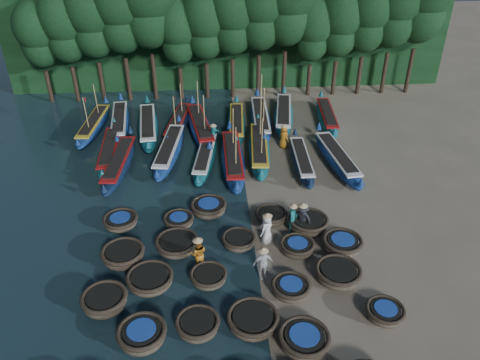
{
  "coord_description": "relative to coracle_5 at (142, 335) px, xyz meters",
  "views": [
    {
      "loc": [
        -2.13,
        -20.11,
        16.04
      ],
      "look_at": [
        -0.43,
        3.52,
        1.3
      ],
      "focal_mm": 35.0,
      "sensor_mm": 36.0,
      "label": 1
    }
  ],
  "objects": [
    {
      "name": "long_boat_5",
      "position": [
        4.58,
        14.32,
        0.11
      ],
      "size": [
        1.53,
        8.75,
        3.72
      ],
      "rotation": [
        0.0,
        0.0,
        0.0
      ],
      "color": "navy",
      "rests_on": "ground"
    },
    {
      "name": "fisherman_2",
      "position": [
        2.32,
        4.41,
        0.46
      ],
      "size": [
        0.89,
        0.7,
        1.99
      ],
      "rotation": [
        0.0,
        0.0,
        3.11
      ],
      "color": "#B76D18",
      "rests_on": "ground"
    },
    {
      "name": "long_boat_8",
      "position": [
        11.66,
        13.98,
        0.08
      ],
      "size": [
        2.35,
        8.29,
        1.47
      ],
      "rotation": [
        0.0,
        0.0,
        0.11
      ],
      "color": "navy",
      "rests_on": "ground"
    },
    {
      "name": "coracle_17",
      "position": [
        4.4,
        5.91,
        -0.1
      ],
      "size": [
        2.05,
        2.05,
        0.66
      ],
      "rotation": [
        0.0,
        0.0,
        -0.27
      ],
      "color": "brown",
      "rests_on": "ground"
    },
    {
      "name": "coracle_20",
      "position": [
        -2.04,
        8.05,
        -0.09
      ],
      "size": [
        1.95,
        1.95,
        0.68
      ],
      "rotation": [
        0.0,
        0.0,
        0.02
      ],
      "color": "brown",
      "rests_on": "ground"
    },
    {
      "name": "long_boat_3",
      "position": [
        0.23,
        15.93,
        0.09
      ],
      "size": [
        2.56,
        8.43,
        1.5
      ],
      "rotation": [
        0.0,
        0.0,
        -0.13
      ],
      "color": "navy",
      "rests_on": "ground"
    },
    {
      "name": "tree_11",
      "position": [
        14.52,
        26.91,
        6.16
      ],
      "size": [
        4.09,
        4.09,
        9.65
      ],
      "color": "black",
      "rests_on": "ground"
    },
    {
      "name": "tree_2",
      "position": [
        -6.18,
        26.91,
        6.84
      ],
      "size": [
        4.51,
        4.51,
        10.63
      ],
      "color": "black",
      "rests_on": "ground"
    },
    {
      "name": "coracle_18",
      "position": [
        7.37,
        5.16,
        -0.08
      ],
      "size": [
        2.03,
        2.03,
        0.69
      ],
      "rotation": [
        0.0,
        0.0,
        -0.25
      ],
      "color": "brown",
      "rests_on": "ground"
    },
    {
      "name": "long_boat_11",
      "position": [
        -1.62,
        19.89,
        0.11
      ],
      "size": [
        2.42,
        8.73,
        1.55
      ],
      "rotation": [
        0.0,
        0.0,
        0.11
      ],
      "color": "#11605D",
      "rests_on": "ground"
    },
    {
      "name": "coracle_6",
      "position": [
        2.28,
        0.41,
        -0.06
      ],
      "size": [
        1.94,
        1.94,
        0.73
      ],
      "rotation": [
        0.0,
        0.0,
        -0.1
      ],
      "color": "brown",
      "rests_on": "ground"
    },
    {
      "name": "long_boat_9",
      "position": [
        -5.85,
        20.54,
        0.06
      ],
      "size": [
        2.09,
        8.03,
        3.42
      ],
      "rotation": [
        0.0,
        0.0,
        -0.09
      ],
      "color": "navy",
      "rests_on": "ground"
    },
    {
      "name": "tree_1",
      "position": [
        -8.48,
        26.91,
        6.16
      ],
      "size": [
        4.09,
        4.09,
        9.65
      ],
      "color": "black",
      "rests_on": "ground"
    },
    {
      "name": "long_boat_13",
      "position": [
        2.38,
        19.52,
        0.12
      ],
      "size": [
        2.89,
        8.84,
        3.8
      ],
      "rotation": [
        0.0,
        0.0,
        0.16
      ],
      "color": "navy",
      "rests_on": "ground"
    },
    {
      "name": "coracle_10",
      "position": [
        -1.86,
        2.01,
        -0.0
      ],
      "size": [
        2.17,
        2.17,
        0.84
      ],
      "rotation": [
        0.0,
        0.0,
        -0.14
      ],
      "color": "brown",
      "rests_on": "ground"
    },
    {
      "name": "fisherman_5",
      "position": [
        3.36,
        17.46,
        0.39
      ],
      "size": [
        0.91,
        1.62,
        1.87
      ],
      "rotation": [
        0.0,
        0.0,
        1.28
      ],
      "color": "#166060",
      "rests_on": "ground"
    },
    {
      "name": "fisherman_4",
      "position": [
        5.38,
        3.52,
        0.44
      ],
      "size": [
        1.08,
        0.65,
        1.92
      ],
      "rotation": [
        0.0,
        0.0,
        0.25
      ],
      "color": "silver",
      "rests_on": "ground"
    },
    {
      "name": "fisherman_1",
      "position": [
        7.41,
        6.98,
        0.48
      ],
      "size": [
        0.7,
        0.76,
        1.93
      ],
      "rotation": [
        0.0,
        0.0,
        0.96
      ],
      "color": "#166060",
      "rests_on": "ground"
    },
    {
      "name": "fisherman_3",
      "position": [
        7.91,
        6.89,
        0.45
      ],
      "size": [
        1.32,
        1.26,
        2.0
      ],
      "rotation": [
        0.0,
        0.0,
        5.59
      ],
      "color": "black",
      "rests_on": "ground"
    },
    {
      "name": "coracle_19",
      "position": [
        9.74,
        5.18,
        -0.04
      ],
      "size": [
        2.21,
        2.21,
        0.77
      ],
      "rotation": [
        0.0,
        0.0,
        0.15
      ],
      "color": "brown",
      "rests_on": "ground"
    },
    {
      "name": "long_boat_14",
      "position": [
        5.21,
        20.06,
        0.05
      ],
      "size": [
        1.88,
        7.98,
        1.41
      ],
      "rotation": [
        0.0,
        0.0,
        -0.06
      ],
      "color": "#11605D",
      "rests_on": "ground"
    },
    {
      "name": "tree_6",
      "position": [
        3.02,
        26.91,
        6.16
      ],
      "size": [
        4.09,
        4.09,
        9.65
      ],
      "color": "black",
      "rests_on": "ground"
    },
    {
      "name": "coracle_14",
      "position": [
        8.97,
        3.04,
        -0.04
      ],
      "size": [
        2.68,
        2.68,
        0.77
      ],
      "rotation": [
        0.0,
        0.0,
        -0.34
      ],
      "color": "brown",
      "rests_on": "ground"
    },
    {
      "name": "coracle_21",
      "position": [
        1.19,
        7.87,
        -0.09
      ],
      "size": [
        1.84,
        1.84,
        0.67
      ],
      "rotation": [
        0.0,
        0.0,
        -0.19
      ],
      "color": "brown",
      "rests_on": "ground"
    },
    {
      "name": "long_boat_16",
      "position": [
        9.11,
        21.34,
        0.1
      ],
      "size": [
        2.86,
        8.63,
        1.54
      ],
      "rotation": [
        0.0,
        0.0,
        -0.16
      ],
      "color": "#11605D",
      "rests_on": "ground"
    },
    {
      "name": "long_boat_2",
      "position": [
        -2.99,
        14.36,
        0.07
      ],
      "size": [
        2.03,
        8.24,
        1.45
      ],
      "rotation": [
        0.0,
        0.0,
        -0.07
      ],
      "color": "#0E1B36",
      "rests_on": "ground"
    },
    {
      "name": "tree_8",
      "position": [
        7.62,
        26.91,
        7.51
      ],
      "size": [
        4.92,
        4.92,
        11.6
      ],
      "color": "black",
      "rests_on": "ground"
    },
    {
      "name": "long_boat_15",
      "position": [
        7.14,
        20.61,
        0.12
      ],
      "size": [
        1.95,
        8.97,
        3.81
      ],
      "rotation": [
        0.0,
        0.0,
        -0.04
      ],
      "color": "navy",
      "rests_on": "ground"
    },
    {
      "name": "long_boat_10",
      "position": [
        -3.92,
        20.88,
        0.08
      ],
      "size": [
        2.38,
        8.42,
        1.49
      ],
      "rotation": [
        0.0,
        0.0,
        0.11
      ],
      "color": "navy",
      "rests_on": "ground"
    },
    {
      "name": "long_boat_4",
      "position": [
        2.72,
        14.86,
        0.03
      ],
      "size": [
        2.33,
        7.53,
        1.34
      ],
      "rotation": [
        0.0,
        0.0,
        -0.14
      ],
      "color": "#11605D",
      "rests_on": "ground"
    },
    {
      "name": "coracle_16",
      "position": [
        1.18,
        5.79,
        -0.06
      ],
      "size": [
        2.26,
        2.26,
        0.74
      ],
      "rotation": [
        0.0,
        0.0,
        -0.03
      ],
      "color": "brown",
      "rests_on": "ground"
    },
    {
      "name": "coracle_22",
      "position": [
        2.87,
        8.93,
        -0.03
      ],
      "size": [
        2.1,
        2.1,
        0.78
      ],
      "rotation": [
        0.0,
        0.0,
        -0.08
      ],
      "color": "brown",
      "rests_on": "ground"
    },
    {
      "name": "long_boat_6",
      "position": [
        6.51,
        15.61,
        0.1
      ],
      "size": [
        2.15,
        8.58,
        3.65
      ],
      "rotation": [
        0.0,
        0.0,
        -0.08
      ],
      "color": "#11605D",
      "rests_on": "ground"
    },
    {
      "name": "long_boat_7",
      "position": [
        9.23,
        13.95,
        0.0
      ],
      "size": [
        1.52,
        7.26,
        1.28
      ],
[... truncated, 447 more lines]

